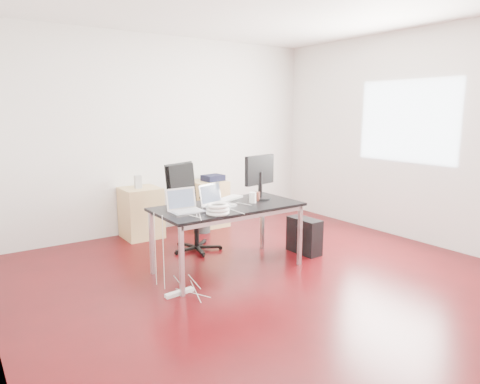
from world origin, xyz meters
TOP-DOWN VIEW (x-y plane):
  - room_shell at (0.04, 0.00)m, footprint 5.00×5.00m
  - desk at (-0.19, 0.50)m, footprint 1.60×0.80m
  - office_chair at (-0.19, 1.37)m, footprint 0.62×0.64m
  - filing_cabinet_left at (-0.51, 2.23)m, footprint 0.50×0.50m
  - filing_cabinet_right at (0.57, 2.23)m, footprint 0.50×0.50m
  - pc_tower at (0.89, 0.43)m, footprint 0.21×0.45m
  - wastebasket at (0.30, 1.96)m, footprint 0.30×0.30m
  - power_strip at (-0.95, 0.20)m, footprint 0.30×0.08m
  - laptop_left at (-0.72, 0.50)m, footprint 0.33×0.26m
  - laptop_right at (-0.31, 0.56)m, footprint 0.39×0.34m
  - monitor at (0.31, 0.59)m, footprint 0.45×0.26m
  - keyboard at (-0.03, 0.75)m, footprint 0.46×0.31m
  - cup_white at (0.11, 0.46)m, footprint 0.08×0.08m
  - cup_brown at (0.21, 0.53)m, footprint 0.08×0.08m
  - cable_coil at (-0.50, 0.22)m, footprint 0.24×0.24m
  - power_adapter at (-0.37, 0.29)m, footprint 0.09×0.09m
  - speaker at (-0.54, 2.22)m, footprint 0.10×0.09m
  - navy_garment at (0.63, 2.18)m, footprint 0.33×0.27m

SIDE VIEW (x-z plane):
  - power_strip at x=-0.95m, z-range 0.00..0.04m
  - wastebasket at x=0.30m, z-range 0.00..0.28m
  - pc_tower at x=0.89m, z-range 0.00..0.44m
  - filing_cabinet_left at x=-0.51m, z-range 0.00..0.70m
  - filing_cabinet_right at x=0.57m, z-range 0.00..0.70m
  - office_chair at x=-0.19m, z-range 0.06..1.15m
  - desk at x=-0.19m, z-range 0.31..1.04m
  - keyboard at x=-0.03m, z-range 0.73..0.75m
  - power_adapter at x=-0.37m, z-range 0.73..0.76m
  - navy_garment at x=0.63m, z-range 0.70..0.79m
  - cup_brown at x=0.21m, z-range 0.73..0.83m
  - cable_coil at x=-0.50m, z-range 0.73..0.84m
  - laptop_left at x=-0.72m, z-range 0.67..0.90m
  - laptop_right at x=-0.31m, z-range 0.67..0.90m
  - speaker at x=-0.54m, z-range 0.70..0.88m
  - cup_white at x=0.11m, z-range 0.73..0.85m
  - monitor at x=0.31m, z-range 0.76..1.27m
  - room_shell at x=0.04m, z-range -1.10..3.90m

